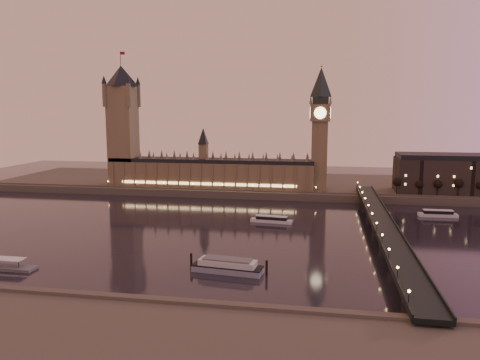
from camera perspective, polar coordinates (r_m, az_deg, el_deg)
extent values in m
plane|color=black|center=(289.74, -1.56, -6.10)|extent=(700.00, 700.00, 0.00)
cube|color=#423D35|center=(445.94, 6.51, -0.60)|extent=(560.00, 130.00, 6.00)
cube|color=brown|center=(411.09, -3.64, 0.64)|extent=(180.00, 26.00, 22.00)
cube|color=black|center=(409.57, -3.65, 2.39)|extent=(180.00, 22.00, 3.20)
cube|color=#FFCC7F|center=(399.00, -4.09, -0.47)|extent=(153.00, 0.25, 2.20)
cube|color=brown|center=(433.91, -14.04, 5.19)|extent=(22.00, 22.00, 88.00)
cone|color=black|center=(434.35, -14.30, 12.19)|extent=(31.68, 31.68, 18.00)
cylinder|color=black|center=(435.64, -14.37, 14.16)|extent=(0.44, 0.44, 12.00)
cube|color=maroon|center=(435.25, -14.12, 14.77)|extent=(4.00, 0.15, 2.50)
cube|color=brown|center=(397.44, 9.64, 2.88)|extent=(13.00, 13.00, 58.00)
cube|color=brown|center=(395.64, 9.77, 8.08)|extent=(16.00, 16.00, 14.00)
cylinder|color=#FFEAA5|center=(387.46, 9.76, 8.07)|extent=(9.60, 0.35, 9.60)
cylinder|color=#FFEAA5|center=(395.78, 8.57, 8.10)|extent=(0.35, 9.60, 9.60)
cube|color=black|center=(395.72, 9.81, 9.52)|extent=(13.00, 13.00, 6.00)
cone|color=black|center=(396.31, 9.86, 11.69)|extent=(17.68, 17.68, 24.00)
sphere|color=gold|center=(397.28, 9.91, 13.56)|extent=(2.00, 2.00, 2.00)
cube|color=black|center=(284.38, 16.98, -5.10)|extent=(13.00, 260.00, 2.00)
cube|color=black|center=(283.33, 15.73, -4.78)|extent=(0.60, 260.00, 1.00)
cube|color=black|center=(284.89, 18.26, -4.82)|extent=(0.60, 260.00, 1.00)
cube|color=black|center=(421.17, 25.86, 0.40)|extent=(110.00, 36.00, 28.00)
cube|color=black|center=(419.46, 26.00, 2.57)|extent=(108.00, 34.00, 4.00)
cylinder|color=black|center=(393.10, 18.57, -1.09)|extent=(0.70, 0.70, 9.16)
sphere|color=black|center=(392.37, 18.60, -0.41)|extent=(6.11, 6.11, 6.11)
cylinder|color=black|center=(395.79, 20.83, -1.15)|extent=(0.70, 0.70, 9.16)
sphere|color=black|center=(395.07, 20.87, -0.46)|extent=(6.11, 6.11, 6.11)
cylinder|color=black|center=(399.09, 23.07, -1.20)|extent=(0.70, 0.70, 9.16)
sphere|color=black|center=(398.37, 23.11, -0.52)|extent=(6.11, 6.11, 6.11)
cylinder|color=black|center=(402.98, 25.26, -1.24)|extent=(0.70, 0.70, 9.16)
sphere|color=black|center=(402.26, 25.30, -0.57)|extent=(6.11, 6.11, 6.11)
cube|color=silver|center=(309.15, 3.86, -4.99)|extent=(27.90, 8.84, 2.01)
cube|color=black|center=(308.69, 3.87, -4.63)|extent=(20.70, 7.02, 2.01)
cube|color=silver|center=(308.42, 3.87, -4.42)|extent=(21.27, 7.31, 0.37)
cube|color=silver|center=(352.67, 22.97, -3.96)|extent=(26.08, 7.13, 2.19)
cube|color=black|center=(352.23, 22.99, -3.61)|extent=(19.31, 5.79, 2.19)
cube|color=silver|center=(351.97, 23.00, -3.40)|extent=(19.84, 6.06, 0.40)
cube|color=gray|center=(216.66, -1.52, -10.82)|extent=(33.03, 12.72, 2.62)
cube|color=black|center=(216.15, -1.53, -10.43)|extent=(33.03, 12.72, 0.50)
cube|color=silver|center=(215.65, -1.53, -10.04)|extent=(26.92, 11.02, 2.62)
cube|color=#595B5E|center=(215.13, -1.53, -9.62)|extent=(22.80, 9.56, 0.70)
cylinder|color=black|center=(222.94, -5.96, -9.73)|extent=(1.11, 1.11, 6.84)
cylinder|color=black|center=(212.24, 3.26, -10.65)|extent=(1.11, 1.11, 6.84)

